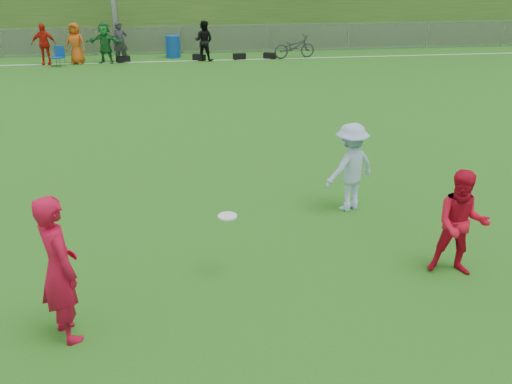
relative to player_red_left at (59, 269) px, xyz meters
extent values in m
plane|color=#2A6C16|center=(1.83, 1.21, -0.95)|extent=(120.00, 120.00, 0.00)
cube|color=white|center=(1.83, 19.21, -0.94)|extent=(60.00, 0.10, 0.01)
cube|color=gray|center=(1.83, 21.21, -0.35)|extent=(58.00, 0.02, 1.20)
cube|color=gray|center=(1.83, 21.21, 0.30)|extent=(58.00, 0.04, 0.04)
cube|color=#254814|center=(1.83, 32.21, 0.55)|extent=(120.00, 18.00, 3.00)
imported|color=red|center=(-3.92, 19.21, -0.10)|extent=(1.01, 0.45, 1.69)
imported|color=#C44E12|center=(-2.63, 19.21, -0.10)|extent=(0.94, 0.73, 1.69)
imported|color=#1C6C2B|center=(-1.42, 19.21, -0.10)|extent=(1.64, 0.85, 1.69)
imported|color=#2A2A2C|center=(-0.78, 19.21, -0.10)|extent=(0.71, 0.57, 1.69)
imported|color=black|center=(2.77, 19.21, -0.10)|extent=(1.01, 0.91, 1.69)
cube|color=black|center=(-0.73, 19.31, -0.82)|extent=(0.62, 0.50, 0.26)
cube|color=black|center=(2.54, 19.31, -0.82)|extent=(0.59, 0.58, 0.26)
cube|color=black|center=(4.32, 19.31, -0.82)|extent=(0.57, 0.32, 0.26)
cube|color=black|center=(5.69, 19.31, -0.82)|extent=(0.62, 0.47, 0.26)
imported|color=#BB0D2D|center=(0.00, 0.00, 0.00)|extent=(0.75, 0.83, 1.90)
imported|color=red|center=(5.46, 0.75, -0.14)|extent=(0.94, 0.83, 1.61)
imported|color=#A6C5E7|center=(4.54, 3.20, -0.13)|extent=(1.22, 1.02, 1.64)
cylinder|color=white|center=(2.12, 1.17, 0.00)|extent=(0.28, 0.28, 0.03)
cylinder|color=#0D3E95|center=(1.43, 20.21, -0.47)|extent=(0.66, 0.66, 0.96)
cube|color=#0D3D95|center=(-3.34, 18.71, -0.59)|extent=(0.57, 0.57, 0.04)
cube|color=#0D3D95|center=(-3.26, 18.91, -0.37)|extent=(0.43, 0.19, 0.45)
imported|color=#2B2B2E|center=(6.80, 19.29, -0.45)|extent=(2.00, 1.01, 1.00)
camera|label=1|loc=(1.51, -6.14, 3.48)|focal=40.00mm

